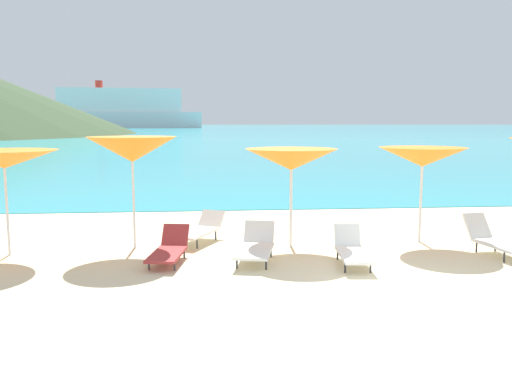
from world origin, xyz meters
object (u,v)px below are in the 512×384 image
(lounge_chair_7, at_px, (352,250))
(cruise_ship, at_px, (121,110))
(umbrella_3, at_px, (132,150))
(umbrella_5, at_px, (422,157))
(lounge_chair_8, at_px, (169,249))
(lounge_chair_3, at_px, (256,246))
(umbrella_2, at_px, (4,159))
(lounge_chair_1, at_px, (493,239))
(lounge_chair_5, at_px, (200,229))
(umbrella_4, at_px, (291,160))

(lounge_chair_7, relative_size, cruise_ship, 0.02)
(umbrella_3, relative_size, umbrella_5, 1.12)
(lounge_chair_7, distance_m, lounge_chair_8, 3.43)
(lounge_chair_3, relative_size, lounge_chair_7, 1.08)
(lounge_chair_3, xyz_separation_m, lounge_chair_8, (-1.64, 0.07, -0.04))
(umbrella_2, distance_m, lounge_chair_1, 9.78)
(lounge_chair_7, bearing_deg, cruise_ship, 105.10)
(umbrella_2, bearing_deg, umbrella_3, 9.65)
(umbrella_3, bearing_deg, lounge_chair_5, 17.69)
(umbrella_4, relative_size, umbrella_5, 1.01)
(umbrella_3, distance_m, lounge_chair_3, 3.28)
(umbrella_4, distance_m, lounge_chair_5, 2.55)
(umbrella_4, distance_m, lounge_chair_7, 2.39)
(umbrella_2, xyz_separation_m, lounge_chair_5, (3.76, 0.84, -1.62))
(umbrella_3, height_order, lounge_chair_1, umbrella_3)
(lounge_chair_3, distance_m, lounge_chair_8, 1.64)
(umbrella_2, bearing_deg, umbrella_4, 2.67)
(lounge_chair_5, bearing_deg, cruise_ship, 125.98)
(lounge_chair_3, relative_size, lounge_chair_5, 1.00)
(umbrella_3, distance_m, umbrella_4, 3.30)
(lounge_chair_8, bearing_deg, lounge_chair_5, 80.57)
(umbrella_4, height_order, lounge_chair_8, umbrella_4)
(lounge_chair_8, bearing_deg, lounge_chair_7, 1.27)
(lounge_chair_1, distance_m, lounge_chair_5, 6.08)
(umbrella_2, xyz_separation_m, umbrella_5, (8.59, 0.42, -0.04))
(umbrella_2, xyz_separation_m, umbrella_3, (2.40, 0.41, 0.16))
(umbrella_3, height_order, cruise_ship, cruise_ship)
(umbrella_3, height_order, lounge_chair_3, umbrella_3)
(umbrella_2, distance_m, lounge_chair_8, 3.70)
(lounge_chair_3, bearing_deg, lounge_chair_1, 13.15)
(cruise_ship, bearing_deg, lounge_chair_8, -87.94)
(lounge_chair_1, relative_size, lounge_chair_3, 0.95)
(lounge_chair_1, xyz_separation_m, lounge_chair_8, (-6.41, -0.00, -0.06))
(lounge_chair_7, relative_size, lounge_chair_8, 0.97)
(lounge_chair_5, relative_size, cruise_ship, 0.03)
(lounge_chair_5, distance_m, lounge_chair_7, 3.55)
(umbrella_3, xyz_separation_m, umbrella_4, (3.29, -0.14, -0.22))
(lounge_chair_3, height_order, lounge_chair_8, lounge_chair_3)
(umbrella_2, relative_size, cruise_ship, 0.03)
(umbrella_4, relative_size, lounge_chair_3, 1.26)
(umbrella_2, xyz_separation_m, cruise_ship, (-31.20, 217.71, 5.27))
(umbrella_5, distance_m, lounge_chair_3, 4.27)
(umbrella_2, relative_size, umbrella_4, 0.99)
(umbrella_2, distance_m, umbrella_5, 8.60)
(lounge_chair_5, xyz_separation_m, lounge_chair_7, (2.84, -2.13, -0.01))
(lounge_chair_5, bearing_deg, lounge_chair_7, -9.94)
(umbrella_2, xyz_separation_m, umbrella_4, (5.69, 0.26, -0.06))
(umbrella_5, distance_m, lounge_chair_7, 3.06)
(umbrella_2, distance_m, lounge_chair_3, 5.18)
(lounge_chair_1, xyz_separation_m, cruise_ship, (-40.81, 218.52, 6.87))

